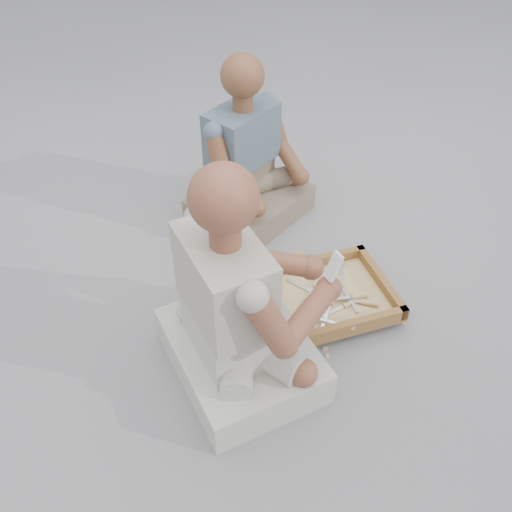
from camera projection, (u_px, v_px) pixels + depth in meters
ground at (295, 312)px, 2.41m from camera, size 60.00×60.00×0.00m
carved_panel at (271, 305)px, 2.42m from camera, size 0.61×0.42×0.04m
tool_tray at (327, 297)px, 2.39m from camera, size 0.63×0.55×0.07m
chisel_0 at (341, 263)px, 2.54m from camera, size 0.16×0.18×0.02m
chisel_1 at (319, 295)px, 2.39m from camera, size 0.09×0.21×0.02m
chisel_2 at (346, 305)px, 2.35m from camera, size 0.22×0.04×0.02m
chisel_3 at (325, 302)px, 2.35m from camera, size 0.22×0.03×0.02m
chisel_4 at (341, 325)px, 2.25m from camera, size 0.14×0.19×0.02m
chisel_5 at (330, 270)px, 2.51m from camera, size 0.21×0.09×0.02m
chisel_6 at (354, 296)px, 2.37m from camera, size 0.21×0.10×0.02m
chisel_7 at (315, 286)px, 2.43m from camera, size 0.20×0.13×0.02m
chisel_8 at (364, 302)px, 2.35m from camera, size 0.16×0.17×0.02m
chisel_9 at (341, 285)px, 2.43m from camera, size 0.08×0.22×0.02m
chisel_10 at (331, 303)px, 2.35m from camera, size 0.19×0.15×0.02m
wood_chip_0 at (311, 266)px, 2.63m from camera, size 0.02×0.02×0.00m
wood_chip_1 at (295, 283)px, 2.54m from camera, size 0.02×0.02×0.00m
wood_chip_2 at (326, 280)px, 2.56m from camera, size 0.02×0.02×0.00m
wood_chip_3 at (347, 290)px, 2.51m from camera, size 0.02×0.02×0.00m
wood_chip_4 at (355, 322)px, 2.37m from camera, size 0.02×0.02×0.00m
wood_chip_5 at (397, 308)px, 2.43m from camera, size 0.02×0.02×0.00m
wood_chip_6 at (372, 302)px, 2.46m from camera, size 0.02×0.02×0.00m
wood_chip_7 at (327, 356)px, 2.24m from camera, size 0.02×0.02×0.00m
wood_chip_8 at (312, 385)px, 2.14m from camera, size 0.02×0.02×0.00m
wood_chip_9 at (352, 283)px, 2.54m from camera, size 0.02×0.02×0.00m
wood_chip_10 at (403, 323)px, 2.37m from camera, size 0.02×0.02×0.00m
wood_chip_11 at (293, 262)px, 2.65m from camera, size 0.02×0.02×0.00m
wood_chip_12 at (325, 348)px, 2.27m from camera, size 0.02×0.02×0.00m
wood_chip_13 at (258, 274)px, 2.59m from camera, size 0.02×0.02×0.00m
craftsman at (238, 312)px, 1.99m from camera, size 0.65×0.65×0.92m
companion at (248, 168)px, 2.74m from camera, size 0.63×0.56×0.83m
mobile_phone at (334, 266)px, 1.98m from camera, size 0.05×0.05×0.11m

